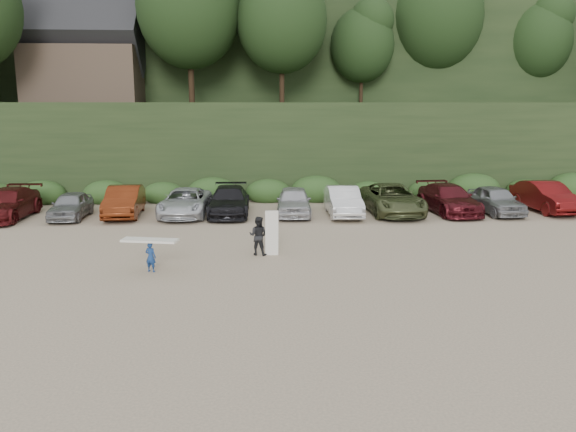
{
  "coord_description": "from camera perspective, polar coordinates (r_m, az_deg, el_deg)",
  "views": [
    {
      "loc": [
        0.44,
        -19.74,
        5.75
      ],
      "look_at": [
        1.75,
        3.0,
        1.3
      ],
      "focal_mm": 35.0,
      "sensor_mm": 36.0,
      "label": 1
    }
  ],
  "objects": [
    {
      "name": "child_surfer",
      "position": [
        20.34,
        -13.82,
        -3.34
      ],
      "size": [
        2.05,
        0.93,
        1.19
      ],
      "color": "navy",
      "rests_on": "ground"
    },
    {
      "name": "adult_surfer",
      "position": [
        22.03,
        -2.91,
        -1.99
      ],
      "size": [
        1.23,
        0.8,
        1.82
      ],
      "color": "black",
      "rests_on": "ground"
    },
    {
      "name": "parked_cars",
      "position": [
        30.17,
        -6.59,
        1.47
      ],
      "size": [
        39.44,
        5.91,
        1.65
      ],
      "color": "#9B9CA0",
      "rests_on": "ground"
    },
    {
      "name": "ground",
      "position": [
        20.56,
        -4.41,
        -5.22
      ],
      "size": [
        120.0,
        120.0,
        0.0
      ],
      "primitive_type": "plane",
      "color": "tan",
      "rests_on": "ground"
    },
    {
      "name": "hillside_backdrop",
      "position": [
        55.94,
        -4.18,
        16.65
      ],
      "size": [
        90.0,
        41.5,
        28.0
      ],
      "color": "black",
      "rests_on": "ground"
    }
  ]
}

